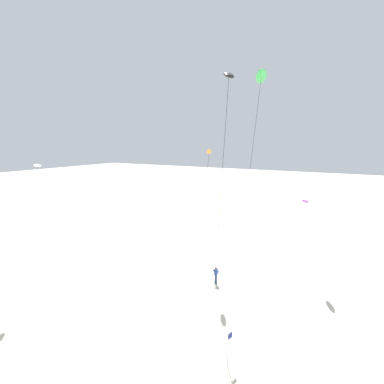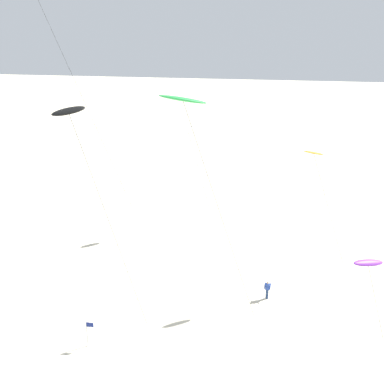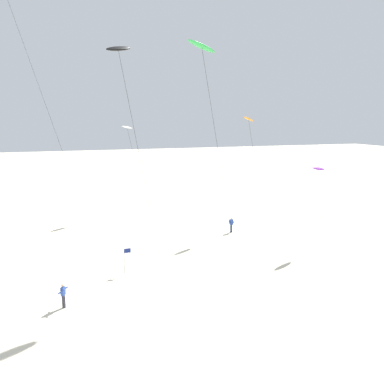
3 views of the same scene
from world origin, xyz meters
name	(u,v)px [view 2 (image 2 of 3)]	position (x,y,z in m)	size (l,w,h in m)	color
ground_plane	(153,362)	(0.00, 0.00, 0.00)	(260.00, 260.00, 0.00)	beige
kite_orange	(315,157)	(11.12, 11.66, 11.98)	(5.25, 4.35, 12.66)	orange
kite_green	(184,102)	(1.95, 2.25, 17.98)	(6.56, 5.29, 18.62)	green
kite_purple	(368,263)	(14.16, 2.62, 7.55)	(3.67, 2.92, 8.00)	purple
kite_black	(70,115)	(-4.96, 1.25, 17.20)	(4.67, 3.80, 17.86)	black
kite_white	(187,129)	(-0.88, 22.73, 11.03)	(3.50, 2.98, 11.54)	white
kite_flyer_nearest	(267,289)	(7.95, 9.01, 0.89)	(0.59, 0.57, 1.67)	navy
marker_flag	(89,329)	(-4.97, 1.03, 1.49)	(0.57, 0.05, 2.10)	gray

